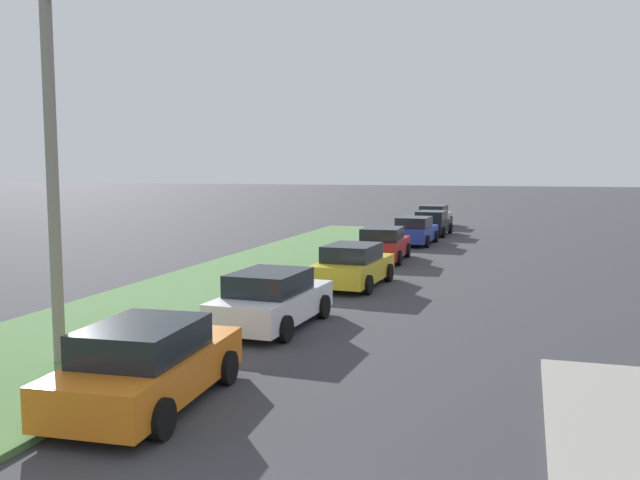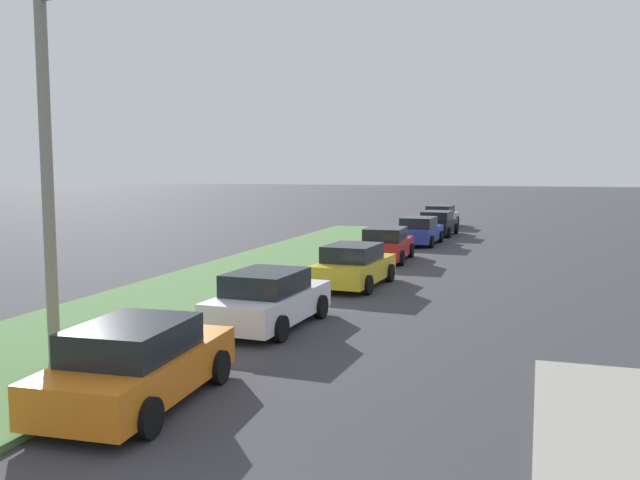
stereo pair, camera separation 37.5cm
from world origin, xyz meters
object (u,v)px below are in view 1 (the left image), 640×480
(parked_car_red, at_px, (383,244))
(streetlight, at_px, (64,152))
(parked_car_white, at_px, (272,300))
(parked_car_yellow, at_px, (353,266))
(parked_car_blue, at_px, (414,231))
(parked_car_silver, at_px, (434,216))
(parked_car_orange, at_px, (148,365))
(parked_car_black, at_px, (432,223))

(parked_car_red, xyz_separation_m, streetlight, (-17.75, 2.70, 3.67))
(parked_car_white, height_order, parked_car_yellow, same)
(parked_car_blue, distance_m, parked_car_silver, 11.43)
(parked_car_orange, height_order, parked_car_silver, same)
(parked_car_yellow, distance_m, parked_car_red, 6.69)
(parked_car_silver, bearing_deg, parked_car_black, -170.35)
(parked_car_black, height_order, parked_car_silver, same)
(parked_car_orange, height_order, parked_car_yellow, same)
(parked_car_orange, distance_m, parked_car_red, 19.12)
(parked_car_yellow, bearing_deg, streetlight, 167.78)
(parked_car_silver, bearing_deg, parked_car_blue, -174.27)
(parked_car_orange, distance_m, parked_car_silver, 37.25)
(parked_car_red, bearing_deg, streetlight, 169.45)
(parked_car_yellow, height_order, parked_car_black, same)
(parked_car_blue, xyz_separation_m, parked_car_black, (5.21, -0.22, 0.00))
(parked_car_silver, distance_m, streetlight, 36.16)
(parked_car_orange, bearing_deg, parked_car_black, -4.54)
(parked_car_white, relative_size, parked_car_blue, 1.00)
(parked_car_white, xyz_separation_m, parked_car_black, (25.04, -0.69, 0.00))
(parked_car_white, xyz_separation_m, parked_car_red, (13.11, -0.16, 0.00))
(streetlight, bearing_deg, parked_car_blue, -7.04)
(parked_car_silver, bearing_deg, streetlight, 179.33)
(parked_car_silver, height_order, streetlight, streetlight)
(parked_car_blue, relative_size, parked_car_silver, 0.99)
(parked_car_orange, relative_size, parked_car_silver, 1.00)
(parked_car_red, bearing_deg, parked_car_black, -4.46)
(parked_car_blue, distance_m, parked_car_black, 5.22)
(parked_car_orange, distance_m, parked_car_yellow, 12.45)
(parked_car_blue, bearing_deg, streetlight, 175.20)
(parked_car_black, xyz_separation_m, streetlight, (-29.68, 3.24, 3.67))
(parked_car_orange, height_order, parked_car_red, same)
(parked_car_yellow, xyz_separation_m, parked_car_silver, (24.82, 0.50, 0.00))
(parked_car_orange, xyz_separation_m, parked_car_red, (19.12, -0.12, 0.00))
(parked_car_white, relative_size, parked_car_silver, 1.00)
(parked_car_orange, relative_size, parked_car_white, 1.00)
(parked_car_yellow, distance_m, streetlight, 12.06)
(parked_car_white, bearing_deg, parked_car_blue, 1.34)
(parked_car_red, bearing_deg, parked_car_orange, 177.75)
(parked_car_yellow, xyz_separation_m, parked_car_blue, (13.40, 0.04, 0.00))
(parked_car_black, relative_size, streetlight, 0.58)
(parked_car_silver, bearing_deg, parked_car_white, -176.62)
(parked_car_orange, relative_size, parked_car_black, 1.01)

